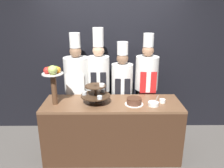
% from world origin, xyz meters
% --- Properties ---
extents(ground_plane, '(14.00, 14.00, 0.00)m').
position_xyz_m(ground_plane, '(0.00, 0.00, 0.00)').
color(ground_plane, '#5B5651').
extents(wall_back, '(10.00, 0.06, 2.80)m').
position_xyz_m(wall_back, '(0.00, 1.26, 1.40)').
color(wall_back, black).
rests_on(wall_back, ground_plane).
extents(buffet_counter, '(2.00, 0.65, 0.88)m').
position_xyz_m(buffet_counter, '(0.00, 0.32, 0.44)').
color(buffet_counter, '#422819').
rests_on(buffet_counter, ground_plane).
extents(tiered_stand, '(0.42, 0.42, 0.31)m').
position_xyz_m(tiered_stand, '(-0.23, 0.29, 1.04)').
color(tiered_stand, '#3D2819').
rests_on(tiered_stand, buffet_counter).
extents(fruit_pedestal, '(0.29, 0.29, 0.58)m').
position_xyz_m(fruit_pedestal, '(-0.81, 0.26, 1.30)').
color(fruit_pedestal, brown).
rests_on(fruit_pedestal, buffet_counter).
extents(cake_round, '(0.26, 0.26, 0.10)m').
position_xyz_m(cake_round, '(0.31, 0.25, 0.93)').
color(cake_round, white).
rests_on(cake_round, buffet_counter).
extents(cup_white, '(0.09, 0.09, 0.05)m').
position_xyz_m(cup_white, '(0.73, 0.31, 0.91)').
color(cup_white, white).
rests_on(cup_white, buffet_counter).
extents(serving_bowl_near, '(0.15, 0.15, 0.16)m').
position_xyz_m(serving_bowl_near, '(0.58, 0.21, 0.91)').
color(serving_bowl_near, white).
rests_on(serving_bowl_near, buffet_counter).
extents(chef_left, '(0.41, 0.41, 1.83)m').
position_xyz_m(chef_left, '(-0.58, 0.87, 0.98)').
color(chef_left, '#28282D').
rests_on(chef_left, ground_plane).
extents(chef_center_left, '(0.35, 0.35, 1.91)m').
position_xyz_m(chef_center_left, '(-0.21, 0.87, 1.03)').
color(chef_center_left, '#38332D').
rests_on(chef_center_left, ground_plane).
extents(chef_center_right, '(0.35, 0.35, 1.69)m').
position_xyz_m(chef_center_right, '(0.17, 0.87, 0.93)').
color(chef_center_right, '#38332D').
rests_on(chef_center_right, ground_plane).
extents(chef_right, '(0.38, 0.38, 1.82)m').
position_xyz_m(chef_right, '(0.58, 0.87, 1.00)').
color(chef_right, '#38332D').
rests_on(chef_right, ground_plane).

